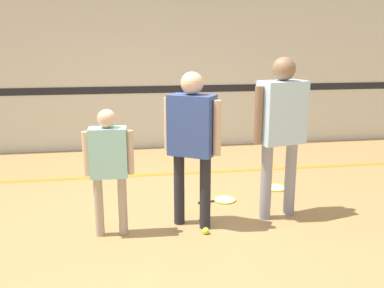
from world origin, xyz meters
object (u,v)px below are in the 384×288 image
(person_student_right, at_px, (281,121))
(racket_second_spare, at_px, (274,188))
(person_instructor, at_px, (192,133))
(racket_spare_on_floor, at_px, (223,200))
(tennis_ball_by_spare_racket, at_px, (207,199))
(person_student_left, at_px, (109,159))
(tennis_ball_near_instructor, at_px, (206,231))

(person_student_right, bearing_deg, racket_second_spare, -123.03)
(person_instructor, relative_size, person_student_right, 0.92)
(person_instructor, height_order, racket_spare_on_floor, person_instructor)
(person_student_right, xyz_separation_m, racket_second_spare, (0.27, 0.83, -1.03))
(racket_spare_on_floor, xyz_separation_m, racket_second_spare, (0.74, 0.30, -0.00))
(person_instructor, relative_size, racket_spare_on_floor, 3.16)
(person_student_right, bearing_deg, racket_spare_on_floor, -63.31)
(racket_spare_on_floor, height_order, tennis_ball_by_spare_racket, tennis_ball_by_spare_racket)
(person_instructor, bearing_deg, racket_spare_on_floor, 84.65)
(person_student_left, height_order, racket_second_spare, person_student_left)
(person_student_left, xyz_separation_m, racket_second_spare, (2.02, 1.01, -0.75))
(person_student_right, distance_m, racket_second_spare, 1.35)
(racket_second_spare, relative_size, tennis_ball_by_spare_racket, 7.12)
(racket_second_spare, relative_size, tennis_ball_near_instructor, 7.12)
(person_student_right, bearing_deg, tennis_ball_near_instructor, 5.90)
(person_student_right, relative_size, tennis_ball_near_instructor, 25.54)
(racket_spare_on_floor, height_order, racket_second_spare, same)
(person_student_left, height_order, person_student_right, person_student_right)
(person_instructor, height_order, person_student_left, person_instructor)
(racket_second_spare, height_order, tennis_ball_by_spare_racket, tennis_ball_by_spare_racket)
(racket_spare_on_floor, distance_m, racket_second_spare, 0.80)
(person_student_left, relative_size, racket_spare_on_floor, 2.50)
(racket_spare_on_floor, bearing_deg, tennis_ball_by_spare_racket, -9.89)
(racket_spare_on_floor, relative_size, tennis_ball_by_spare_racket, 7.48)
(tennis_ball_near_instructor, xyz_separation_m, tennis_ball_by_spare_racket, (0.17, 0.84, 0.00))
(person_student_right, distance_m, racket_spare_on_floor, 1.25)
(person_student_right, xyz_separation_m, tennis_ball_by_spare_racket, (-0.67, 0.53, -1.01))
(tennis_ball_near_instructor, bearing_deg, racket_spare_on_floor, 66.29)
(person_instructor, bearing_deg, tennis_ball_by_spare_racket, 97.85)
(tennis_ball_by_spare_racket, bearing_deg, person_instructor, -113.92)
(person_student_left, distance_m, tennis_ball_near_instructor, 1.17)
(racket_second_spare, height_order, tennis_ball_near_instructor, tennis_ball_near_instructor)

